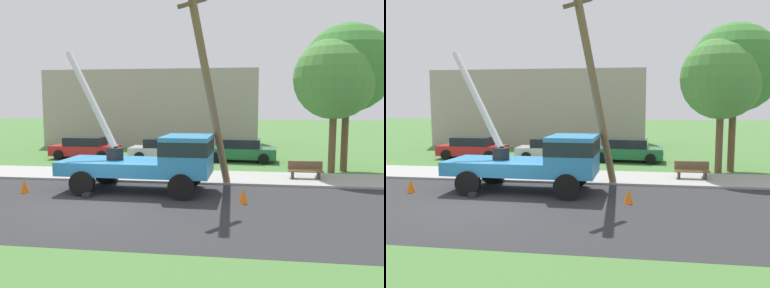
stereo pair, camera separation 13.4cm
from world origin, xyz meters
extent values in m
plane|color=#477538|center=(0.00, 12.00, 0.00)|extent=(120.00, 120.00, 0.00)
cube|color=#2B2B2D|center=(0.00, 0.00, 0.00)|extent=(80.00, 8.05, 0.01)
cube|color=#9E9E99|center=(0.00, 5.59, 0.05)|extent=(80.00, 3.14, 0.10)
cube|color=#2D84C6|center=(-0.04, 2.45, 1.02)|extent=(4.35, 2.49, 0.55)
cube|color=#2D84C6|center=(3.06, 2.38, 1.55)|extent=(1.95, 2.44, 1.60)
cube|color=#19232D|center=(3.06, 2.38, 1.90)|extent=(1.97, 2.46, 0.56)
cylinder|color=black|center=(-0.02, 2.45, 1.55)|extent=(0.70, 0.70, 0.50)
cylinder|color=silver|center=(-1.28, 3.12, 3.85)|extent=(2.86, 1.71, 4.26)
cube|color=black|center=(-0.67, 1.01, 0.10)|extent=(0.31, 0.31, 0.20)
cube|color=black|center=(-0.60, 3.91, 0.10)|extent=(0.31, 0.31, 0.20)
cylinder|color=black|center=(3.00, 1.18, 0.50)|extent=(1.00, 0.30, 1.00)
cylinder|color=black|center=(3.05, 3.58, 0.50)|extent=(1.00, 0.30, 1.00)
cylinder|color=black|center=(-0.97, 1.27, 0.50)|extent=(1.00, 0.30, 1.00)
cylinder|color=black|center=(-0.92, 3.67, 0.50)|extent=(1.00, 0.30, 1.00)
cylinder|color=brown|center=(3.88, 3.01, 4.22)|extent=(1.85, 3.18, 8.55)
cube|color=brown|center=(3.33, 1.96, 7.43)|extent=(0.94, 1.62, 0.77)
cone|color=orange|center=(5.34, 1.02, 0.28)|extent=(0.36, 0.36, 0.56)
cone|color=orange|center=(-3.55, 1.47, 0.28)|extent=(0.36, 0.36, 0.56)
cube|color=#B21E1E|center=(-5.09, 11.12, 0.55)|extent=(4.41, 1.83, 0.65)
cube|color=black|center=(-5.09, 11.12, 1.15)|extent=(2.48, 1.67, 0.55)
cylinder|color=black|center=(-3.64, 10.21, 0.32)|extent=(0.64, 0.22, 0.64)
cylinder|color=black|center=(-3.63, 12.01, 0.32)|extent=(0.64, 0.22, 0.64)
cylinder|color=black|center=(-6.54, 10.23, 0.32)|extent=(0.64, 0.22, 0.64)
cylinder|color=black|center=(-6.53, 12.03, 0.32)|extent=(0.64, 0.22, 0.64)
cube|color=#B7B7BF|center=(0.33, 10.90, 0.55)|extent=(4.43, 1.88, 0.65)
cube|color=black|center=(0.33, 10.90, 1.15)|extent=(2.49, 1.70, 0.55)
cylinder|color=black|center=(1.80, 10.03, 0.32)|extent=(0.64, 0.22, 0.64)
cylinder|color=black|center=(1.76, 11.83, 0.32)|extent=(0.64, 0.22, 0.64)
cylinder|color=black|center=(-1.11, 9.97, 0.32)|extent=(0.64, 0.22, 0.64)
cylinder|color=black|center=(-1.14, 11.77, 0.32)|extent=(0.64, 0.22, 0.64)
cube|color=#1E6638|center=(5.10, 11.22, 0.55)|extent=(4.52, 2.13, 0.65)
cube|color=black|center=(5.10, 11.22, 1.15)|extent=(2.58, 1.84, 0.55)
cylinder|color=black|center=(6.48, 10.21, 0.32)|extent=(0.64, 0.22, 0.64)
cylinder|color=black|center=(6.62, 12.01, 0.32)|extent=(0.64, 0.22, 0.64)
cylinder|color=black|center=(3.59, 10.43, 0.32)|extent=(0.64, 0.22, 0.64)
cylinder|color=black|center=(3.72, 12.23, 0.32)|extent=(0.64, 0.22, 0.64)
cube|color=brown|center=(8.23, 5.59, 0.45)|extent=(1.60, 0.44, 0.06)
cube|color=brown|center=(8.23, 5.79, 0.70)|extent=(1.60, 0.06, 0.40)
cube|color=#333338|center=(7.63, 5.59, 0.23)|extent=(0.10, 0.40, 0.45)
cube|color=#333338|center=(8.83, 5.59, 0.23)|extent=(0.10, 0.40, 0.45)
cylinder|color=brown|center=(9.88, 7.82, 2.29)|extent=(0.36, 0.36, 4.58)
sphere|color=#4C8C3D|center=(9.88, 7.82, 4.91)|extent=(4.19, 4.19, 4.19)
cylinder|color=brown|center=(10.66, 8.50, 2.55)|extent=(0.36, 0.36, 5.11)
sphere|color=#3D7F33|center=(10.66, 8.50, 5.47)|extent=(4.67, 4.67, 4.67)
cube|color=#A5998C|center=(-2.63, 20.64, 3.20)|extent=(18.00, 6.00, 6.40)
camera|label=1|loc=(5.36, -12.81, 3.67)|focal=35.79mm
camera|label=2|loc=(5.49, -12.79, 3.67)|focal=35.79mm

